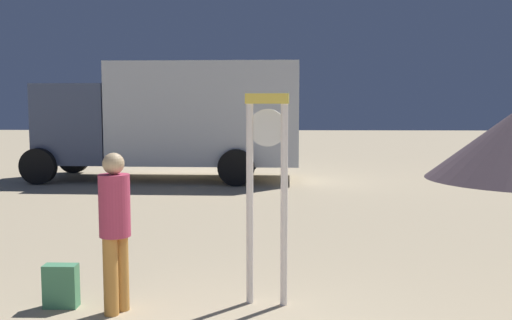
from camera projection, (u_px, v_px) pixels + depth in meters
standing_clock at (267, 178)px, 5.54m from camera, size 0.43×0.15×2.10m
person_near_clock at (115, 224)px, 5.34m from camera, size 0.30×0.30×1.54m
backpack at (61, 286)px, 5.55m from camera, size 0.33×0.19×0.43m
box_truck_near at (177, 117)px, 14.91m from camera, size 7.00×2.77×3.05m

